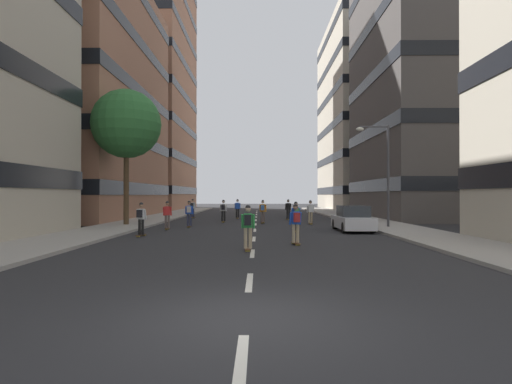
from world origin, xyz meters
name	(u,v)px	position (x,y,z in m)	size (l,w,h in m)	color
ground_plane	(255,224)	(0.00, 23.11, 0.00)	(138.64, 138.64, 0.00)	#28282B
sidewalk_left	(146,221)	(-8.90, 26.00, 0.07)	(3.71, 63.55, 0.14)	#9E9991
sidewalk_right	(366,221)	(8.90, 26.00, 0.07)	(3.71, 63.55, 0.14)	#9E9991
lane_markings	(255,224)	(0.00, 23.00, 0.00)	(0.16, 52.20, 0.01)	silver
building_left_mid	(49,98)	(-19.74, 31.86, 11.39)	(18.08, 21.74, 22.61)	#9E6B51
building_left_far	(127,85)	(-19.74, 55.20, 18.94)	(18.08, 20.81, 37.71)	#9E6B51
building_right_mid	(464,85)	(19.74, 31.86, 12.63)	(18.08, 17.46, 25.07)	#4C4744
building_right_far	(387,117)	(19.74, 55.20, 14.03)	(18.08, 22.22, 27.87)	#BCB29E
parked_car_near	(353,219)	(5.85, 17.40, 0.70)	(1.82, 4.40, 1.52)	silver
street_tree_near	(126,124)	(-8.90, 21.12, 7.04)	(4.73, 4.73, 9.30)	#4C3823
streetlamp_right	(382,164)	(8.17, 19.20, 4.14)	(2.13, 0.30, 6.50)	#3F3F44
skater_0	(296,215)	(2.40, 16.64, 1.02)	(0.56, 0.92, 1.78)	brown
skater_1	(238,208)	(-1.69, 30.38, 0.98)	(0.53, 0.90, 1.78)	brown
skater_2	(193,207)	(-6.01, 31.64, 1.02)	(0.57, 0.92, 1.78)	brown
skater_3	(288,208)	(2.81, 28.61, 0.98)	(0.57, 0.92, 1.78)	brown
skater_4	(223,209)	(-2.55, 25.32, 1.02)	(0.54, 0.91, 1.78)	brown
skater_5	(263,210)	(0.55, 24.14, 1.02)	(0.56, 0.92, 1.78)	brown
skater_6	(167,214)	(-5.48, 18.45, 0.98)	(0.55, 0.91, 1.78)	brown
skater_7	(248,225)	(-0.19, 8.72, 1.02)	(0.53, 0.90, 1.78)	brown
skater_8	(189,212)	(-4.41, 20.24, 1.02)	(0.54, 0.91, 1.78)	brown
skater_9	(296,221)	(1.84, 10.62, 1.02)	(0.56, 0.92, 1.78)	brown
skater_10	(141,217)	(-5.89, 14.14, 1.02)	(0.57, 0.92, 1.78)	brown
skater_11	(310,211)	(4.06, 23.17, 0.98)	(0.54, 0.91, 1.78)	brown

